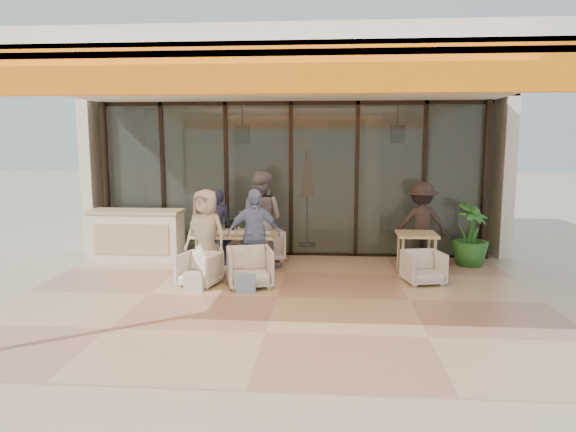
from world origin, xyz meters
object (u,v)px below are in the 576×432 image
(side_table, at_px, (417,239))
(standing_woman, at_px, (421,224))
(chair_far_right, at_px, (264,243))
(diner_periwinkle, at_px, (254,235))
(chair_near_right, at_px, (250,266))
(diner_grey, at_px, (260,219))
(potted_palm, at_px, (471,235))
(diner_cream, at_px, (206,234))
(chair_near_left, at_px, (200,268))
(side_chair, at_px, (423,266))
(diner_navy, at_px, (217,228))
(dining_table, at_px, (234,236))
(host_counter, at_px, (137,235))
(chair_far_left, at_px, (223,243))

(side_table, relative_size, standing_woman, 0.46)
(chair_far_right, bearing_deg, diner_periwinkle, 68.37)
(chair_near_right, height_order, diner_grey, diner_grey)
(side_table, xyz_separation_m, potted_palm, (1.12, 0.60, -0.02))
(diner_grey, distance_m, diner_cream, 1.24)
(chair_near_left, distance_m, side_table, 3.92)
(chair_far_right, relative_size, diner_cream, 0.46)
(side_chair, bearing_deg, diner_cream, 165.67)
(chair_near_right, height_order, standing_woman, standing_woman)
(standing_woman, bearing_deg, side_chair, 82.88)
(diner_navy, relative_size, diner_periwinkle, 0.95)
(diner_grey, height_order, diner_periwinkle, diner_grey)
(dining_table, relative_size, side_table, 2.01)
(diner_grey, relative_size, side_table, 2.48)
(chair_near_left, height_order, standing_woman, standing_woman)
(host_counter, relative_size, diner_periwinkle, 1.17)
(chair_far_left, relative_size, diner_grey, 0.39)
(potted_palm, bearing_deg, side_chair, -129.77)
(chair_near_left, xyz_separation_m, diner_cream, (0.00, 0.50, 0.47))
(dining_table, height_order, diner_cream, diner_cream)
(diner_navy, relative_size, diner_grey, 0.81)
(chair_near_left, bearing_deg, diner_grey, 73.45)
(chair_near_left, relative_size, diner_navy, 0.42)
(chair_near_right, xyz_separation_m, side_chair, (2.89, 0.41, -0.05))
(side_table, bearing_deg, potted_palm, 28.05)
(dining_table, height_order, diner_navy, diner_navy)
(chair_far_left, relative_size, chair_far_right, 0.99)
(chair_far_right, bearing_deg, chair_far_left, -21.63)
(host_counter, distance_m, side_chair, 5.60)
(host_counter, height_order, standing_woman, standing_woman)
(host_counter, distance_m, dining_table, 2.26)
(dining_table, relative_size, potted_palm, 1.22)
(standing_woman, bearing_deg, chair_near_left, 25.07)
(chair_near_left, bearing_deg, chair_far_right, 80.56)
(diner_grey, height_order, diner_cream, diner_grey)
(host_counter, xyz_separation_m, chair_far_left, (1.71, 0.18, -0.17))
(dining_table, xyz_separation_m, diner_cream, (-0.41, -0.46, 0.10))
(chair_near_right, distance_m, potted_palm, 4.38)
(chair_far_left, distance_m, potted_palm, 4.86)
(chair_far_right, height_order, side_table, side_table)
(dining_table, distance_m, potted_palm, 4.51)
(chair_far_right, distance_m, diner_grey, 0.75)
(chair_near_left, distance_m, side_chair, 3.75)
(chair_near_right, height_order, diner_navy, diner_navy)
(chair_far_right, bearing_deg, diner_cream, 37.40)
(side_table, bearing_deg, dining_table, -176.53)
(diner_periwinkle, bearing_deg, standing_woman, 9.04)
(chair_far_left, height_order, potted_palm, potted_palm)
(chair_near_left, xyz_separation_m, diner_periwinkle, (0.84, 0.50, 0.48))
(host_counter, relative_size, diner_navy, 1.23)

